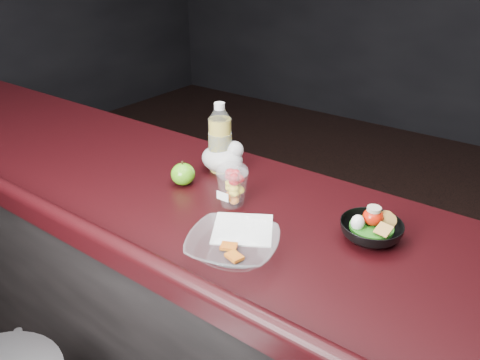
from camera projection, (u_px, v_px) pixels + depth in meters
name	position (u px, v px, depth m)	size (l,w,h in m)	color
counter	(230.00, 332.00, 1.63)	(4.06, 0.71, 1.02)	black
lemonade_bottle	(220.00, 143.00, 1.57)	(0.08, 0.08, 0.24)	gold
fruit_cup	(232.00, 184.00, 1.37)	(0.10, 0.10, 0.14)	white
green_apple	(183.00, 174.00, 1.50)	(0.08, 0.08, 0.08)	#44830F
plastic_bag	(224.00, 158.00, 1.59)	(0.15, 0.12, 0.11)	silver
snack_bowl	(371.00, 229.00, 1.23)	(0.21, 0.21, 0.09)	black
takeout_bowl	(233.00, 246.00, 1.16)	(0.29, 0.29, 0.06)	silver
paper_napkin	(243.00, 229.00, 1.28)	(0.16, 0.16, 0.00)	white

